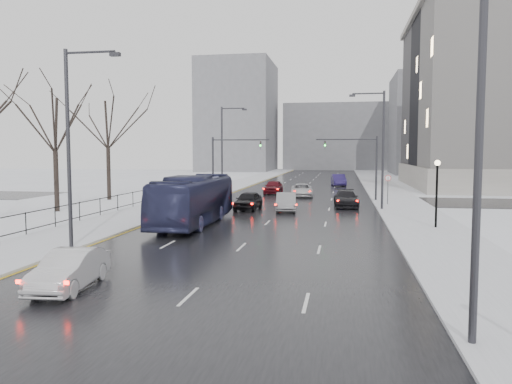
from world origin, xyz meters
The scene contains 27 objects.
road centered at (0.00, 60.00, 0.02)m, with size 16.00×150.00×0.04m, color black.
cross_road centered at (0.00, 48.00, 0.02)m, with size 130.00×10.00×0.04m, color black.
sidewalk_left centered at (-10.50, 60.00, 0.08)m, with size 5.00×150.00×0.16m, color silver.
sidewalk_right centered at (10.50, 60.00, 0.08)m, with size 5.00×150.00×0.16m, color silver.
park_strip centered at (-20.00, 60.00, 0.06)m, with size 14.00×150.00×0.12m, color white.
tree_park_d centered at (-17.80, 34.00, 0.00)m, with size 8.75×8.75×12.50m, color black, non-canonical shape.
tree_park_e centered at (-18.20, 44.00, 0.00)m, with size 9.45×9.45×13.50m, color black, non-canonical shape.
iron_fence centered at (-13.00, 30.00, 0.91)m, with size 0.06×70.00×1.30m.
streetlight_r_near centered at (8.17, 10.00, 5.62)m, with size 2.95×0.25×10.00m.
streetlight_r_mid centered at (8.17, 40.00, 5.62)m, with size 2.95×0.25×10.00m.
streetlight_l_near centered at (-8.17, 20.00, 5.62)m, with size 2.95×0.25×10.00m.
streetlight_l_far centered at (-8.17, 52.00, 5.62)m, with size 2.95×0.25×10.00m.
lamppost_r_mid centered at (11.00, 30.00, 2.94)m, with size 0.36×0.36×4.28m.
mast_signal_right centered at (7.33, 48.00, 4.11)m, with size 6.10×0.33×6.50m.
mast_signal_left centered at (-7.33, 48.00, 4.11)m, with size 6.10×0.33×6.50m.
no_uturn_sign centered at (9.20, 44.00, 2.30)m, with size 0.60×0.06×2.70m.
bldg_far_right centered at (28.00, 115.00, 11.00)m, with size 24.00×20.00×22.00m, color slate.
bldg_far_left centered at (-22.00, 125.00, 14.00)m, with size 18.00×22.00×28.00m, color slate.
bldg_far_center centered at (4.00, 140.00, 9.00)m, with size 30.00×18.00×18.00m, color slate.
sedan_left_near centered at (-4.50, 13.22, 0.74)m, with size 1.48×4.23×1.39m, color silver.
bus centered at (-4.80, 29.40, 1.71)m, with size 2.80×11.96×3.33m, color #282B4F.
sedan_center_near centered at (-2.78, 38.43, 0.82)m, with size 1.85×4.60×1.57m, color black.
sedan_right_near centered at (0.50, 38.05, 0.80)m, with size 1.60×4.60×1.51m, color gray.
sedan_right_cross centered at (0.70, 51.62, 0.75)m, with size 2.36×5.12×1.42m, color silver.
sedan_right_far centered at (5.43, 42.01, 0.78)m, with size 2.08×5.10×1.48m, color black.
sedan_center_far centered at (-2.88, 54.69, 0.85)m, with size 1.91×4.76×1.62m, color #530E17.
sedan_right_distant centered at (4.50, 69.83, 0.89)m, with size 1.79×5.13×1.69m, color navy.
Camera 1 is at (5.14, -2.98, 4.96)m, focal length 35.00 mm.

